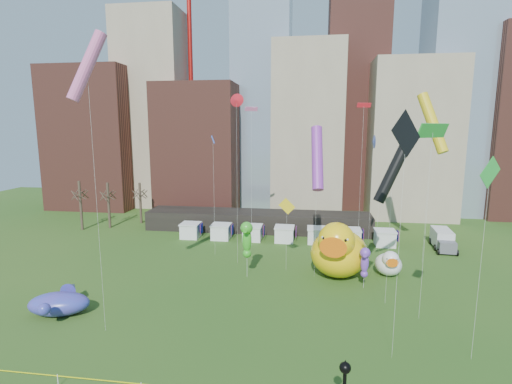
# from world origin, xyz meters

# --- Properties ---
(skyline) EXTENTS (101.00, 23.00, 68.00)m
(skyline) POSITION_xyz_m (2.25, 61.06, 21.44)
(skyline) COLOR brown
(skyline) RESTS_ON ground
(pavilion) EXTENTS (38.00, 6.00, 3.20)m
(pavilion) POSITION_xyz_m (-4.00, 42.00, 1.60)
(pavilion) COLOR black
(pavilion) RESTS_ON ground
(vendor_tents) EXTENTS (33.24, 2.80, 2.40)m
(vendor_tents) POSITION_xyz_m (1.02, 36.00, 1.11)
(vendor_tents) COLOR white
(vendor_tents) RESTS_ON ground
(bare_trees) EXTENTS (8.44, 6.44, 8.50)m
(bare_trees) POSITION_xyz_m (-30.17, 40.54, 4.01)
(bare_trees) COLOR #382B21
(bare_trees) RESTS_ON ground
(big_duck) EXTENTS (8.15, 9.79, 7.02)m
(big_duck) POSITION_xyz_m (8.22, 22.70, 3.22)
(big_duck) COLOR yellow
(big_duck) RESTS_ON ground
(small_duck) EXTENTS (3.15, 4.25, 3.28)m
(small_duck) POSITION_xyz_m (14.25, 23.90, 1.51)
(small_duck) COLOR white
(small_duck) RESTS_ON ground
(seahorse_green) EXTENTS (1.48, 1.84, 6.74)m
(seahorse_green) POSITION_xyz_m (-2.39, 20.96, 4.96)
(seahorse_green) COLOR silver
(seahorse_green) RESTS_ON ground
(seahorse_purple) EXTENTS (1.32, 1.56, 4.62)m
(seahorse_purple) POSITION_xyz_m (10.85, 19.73, 3.21)
(seahorse_purple) COLOR silver
(seahorse_purple) RESTS_ON ground
(whale_inflatable) EXTENTS (6.11, 7.21, 2.47)m
(whale_inflatable) POSITION_xyz_m (-18.47, 9.62, 1.13)
(whale_inflatable) COLOR #52399D
(whale_inflatable) RESTS_ON ground
(box_truck) EXTENTS (3.01, 6.59, 2.73)m
(box_truck) POSITION_xyz_m (24.04, 35.68, 1.40)
(box_truck) COLOR silver
(box_truck) RESTS_ON ground
(kite_0) EXTENTS (1.39, 1.11, 21.52)m
(kite_0) POSITION_xyz_m (-4.41, 25.70, 20.62)
(kite_0) COLOR silver
(kite_0) RESTS_ON ground
(kite_1) EXTENTS (1.81, 1.20, 20.33)m
(kite_1) POSITION_xyz_m (-3.74, 33.36, 19.67)
(kite_1) COLOR silver
(kite_1) RESTS_ON ground
(kite_2) EXTENTS (2.50, 2.28, 18.72)m
(kite_2) POSITION_xyz_m (11.27, 6.69, 16.82)
(kite_2) COLOR silver
(kite_2) RESTS_ON ground
(kite_3) EXTENTS (1.90, 1.35, 15.52)m
(kite_3) POSITION_xyz_m (17.25, 7.34, 14.04)
(kite_3) COLOR silver
(kite_3) RESTS_ON ground
(kite_4) EXTENTS (4.01, 4.14, 21.80)m
(kite_4) POSITION_xyz_m (19.47, 28.93, 17.99)
(kite_4) COLOR silver
(kite_4) RESTS_ON ground
(kite_5) EXTENTS (1.21, 3.20, 16.40)m
(kite_5) POSITION_xyz_m (-8.12, 28.43, 15.82)
(kite_5) COLOR silver
(kite_5) RESTS_ON ground
(kite_6) EXTENTS (0.76, 1.95, 9.36)m
(kite_6) POSITION_xyz_m (14.34, 33.20, 8.37)
(kite_6) COLOR silver
(kite_6) RESTS_ON ground
(kite_7) EXTENTS (1.62, 4.38, 17.71)m
(kite_7) POSITION_xyz_m (5.48, 22.23, 14.06)
(kite_7) COLOR silver
(kite_7) RESTS_ON ground
(kite_8) EXTENTS (1.70, 0.78, 20.34)m
(kite_8) POSITION_xyz_m (10.85, 26.32, 19.61)
(kite_8) COLOR silver
(kite_8) RESTS_ON ground
(kite_9) EXTENTS (3.28, 2.53, 24.94)m
(kite_9) POSITION_xyz_m (-12.64, 7.32, 22.15)
(kite_9) COLOR silver
(kite_9) RESTS_ON ground
(kite_10) EXTENTS (3.81, 2.20, 16.48)m
(kite_10) POSITION_xyz_m (12.51, 16.26, 13.36)
(kite_10) COLOR silver
(kite_10) RESTS_ON ground
(kite_11) EXTENTS (3.33, 3.13, 17.82)m
(kite_11) POSITION_xyz_m (15.01, 13.41, 17.15)
(kite_11) COLOR silver
(kite_11) RESTS_ON ground
(kite_12) EXTENTS (2.02, 0.40, 9.11)m
(kite_12) POSITION_xyz_m (2.03, 23.97, 7.95)
(kite_12) COLOR silver
(kite_12) RESTS_ON ground
(kite_13) EXTENTS (0.24, 1.74, 16.50)m
(kite_13) POSITION_xyz_m (12.66, 29.65, 15.59)
(kite_13) COLOR silver
(kite_13) RESTS_ON ground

